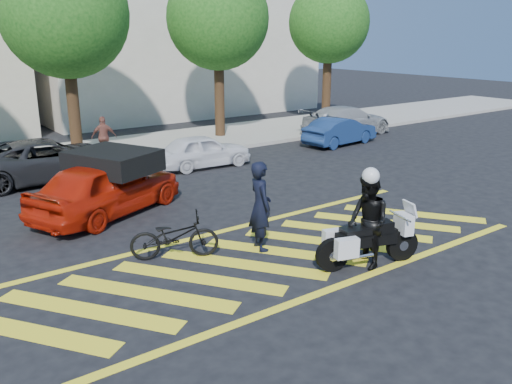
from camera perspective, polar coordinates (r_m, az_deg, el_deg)
ground at (r=11.69m, az=1.11°, el=-6.90°), size 90.00×90.00×0.00m
sidewalk at (r=22.01m, az=-18.22°, el=3.69°), size 60.00×5.00×0.15m
crosswalk at (r=11.67m, az=0.96°, el=-6.93°), size 12.33×4.00×0.01m
building_right at (r=33.36m, az=-8.92°, el=17.79°), size 16.00×8.00×11.00m
tree_center at (r=21.64m, az=-19.18°, el=16.84°), size 4.60×4.60×7.56m
tree_right at (r=24.43m, az=-3.84°, el=17.41°), size 4.40×4.40×7.41m
tree_far_right at (r=28.46m, az=7.78°, el=16.96°), size 4.00×4.00×7.10m
officer_bike at (r=11.80m, az=0.46°, el=-1.49°), size 0.64×0.82×2.00m
bicycle at (r=11.62m, az=-8.59°, el=-4.64°), size 1.96×1.39×0.98m
police_motorcycle at (r=11.32m, az=11.60°, el=-5.00°), size 2.27×1.08×1.03m
officer_moto at (r=11.17m, az=11.70°, el=-3.09°), size 0.97×1.11×1.93m
red_convertible at (r=14.68m, az=-15.43°, el=0.52°), size 4.76×3.44×1.50m
parked_mid_left at (r=18.75m, az=-21.02°, el=3.19°), size 4.92×2.33×1.36m
parked_mid_right at (r=19.37m, az=-5.63°, el=4.34°), size 3.55×1.63×1.18m
parked_right at (r=23.49m, az=8.83°, el=6.37°), size 3.69×1.62×1.18m
parked_far_right at (r=25.73m, az=9.54°, el=7.42°), size 4.74×2.02×1.36m
pedestrian_right at (r=20.86m, az=-15.71°, el=5.59°), size 0.97×0.67×1.53m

